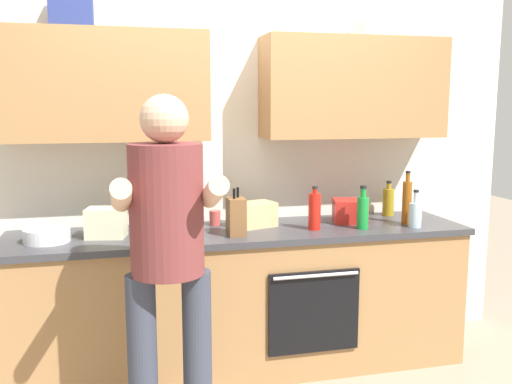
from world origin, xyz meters
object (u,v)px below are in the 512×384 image
at_px(cup_ceramic, 215,218).
at_px(knife_block, 236,216).
at_px(bottle_water, 415,214).
at_px(grocery_bag_rice, 106,223).
at_px(mixing_bowl, 47,235).
at_px(bottle_syrup, 407,202).
at_px(potted_herb, 165,210).
at_px(grocery_bag_crisps, 350,211).
at_px(person_standing, 168,247).
at_px(bottle_hotsauce, 315,211).
at_px(grocery_bag_bread, 254,215).
at_px(bottle_oil, 388,201).
at_px(bottle_soda, 363,211).

bearing_deg(cup_ceramic, knife_block, -76.43).
xyz_separation_m(bottle_water, knife_block, (-1.14, 0.05, 0.03)).
height_order(bottle_water, cup_ceramic, bottle_water).
xyz_separation_m(knife_block, grocery_bag_rice, (-0.75, 0.13, -0.03)).
relative_size(bottle_water, grocery_bag_rice, 1.08).
bearing_deg(mixing_bowl, bottle_syrup, -1.03).
relative_size(bottle_syrup, potted_herb, 1.24).
xyz_separation_m(knife_block, potted_herb, (-0.41, 0.07, 0.04)).
bearing_deg(cup_ceramic, grocery_bag_crisps, -7.79).
bearing_deg(grocery_bag_rice, person_standing, -69.13).
distance_m(bottle_water, bottle_hotsauce, 0.65).
relative_size(person_standing, grocery_bag_crisps, 7.99).
bearing_deg(bottle_hotsauce, person_standing, -145.06).
relative_size(cup_ceramic, grocery_bag_bread, 0.37).
relative_size(person_standing, bottle_water, 7.17).
distance_m(mixing_bowl, knife_block, 1.08).
distance_m(person_standing, bottle_oil, 1.88).
bearing_deg(bottle_syrup, bottle_oil, 87.05).
height_order(bottle_hotsauce, mixing_bowl, bottle_hotsauce).
xyz_separation_m(bottle_hotsauce, cup_ceramic, (-0.58, 0.28, -0.07)).
relative_size(bottle_water, cup_ceramic, 2.52).
height_order(bottle_soda, mixing_bowl, bottle_soda).
height_order(mixing_bowl, grocery_bag_crisps, grocery_bag_crisps).
height_order(knife_block, potted_herb, knife_block).
relative_size(person_standing, bottle_hotsauce, 6.33).
relative_size(bottle_soda, bottle_oil, 1.12).
relative_size(bottle_syrup, bottle_hotsauce, 1.28).
bearing_deg(bottle_hotsauce, bottle_oil, 24.86).
distance_m(bottle_water, grocery_bag_crisps, 0.42).
bearing_deg(potted_herb, cup_ceramic, 35.85).
height_order(mixing_bowl, grocery_bag_bread, grocery_bag_bread).
relative_size(mixing_bowl, grocery_bag_bread, 1.00).
bearing_deg(grocery_bag_crisps, cup_ceramic, 172.21).
xyz_separation_m(bottle_water, grocery_bag_rice, (-1.89, 0.18, 0.00)).
height_order(bottle_water, knife_block, knife_block).
bearing_deg(bottle_hotsauce, grocery_bag_crisps, 27.23).
distance_m(bottle_hotsauce, cup_ceramic, 0.64).
xyz_separation_m(bottle_oil, grocery_bag_bread, (-1.00, -0.13, -0.02)).
bearing_deg(bottle_water, person_standing, -160.02).
height_order(grocery_bag_crisps, grocery_bag_bread, grocery_bag_bread).
height_order(cup_ceramic, grocery_bag_crisps, grocery_bag_crisps).
bearing_deg(bottle_water, bottle_syrup, 91.14).
height_order(knife_block, grocery_bag_bread, knife_block).
distance_m(person_standing, knife_block, 0.78).
distance_m(person_standing, potted_herb, 0.70).
bearing_deg(potted_herb, person_standing, -93.65).
relative_size(bottle_soda, cup_ceramic, 2.87).
xyz_separation_m(bottle_syrup, grocery_bag_rice, (-1.89, 0.08, -0.06)).
xyz_separation_m(cup_ceramic, mixing_bowl, (-0.99, -0.22, -0.01)).
height_order(bottle_water, mixing_bowl, bottle_water).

